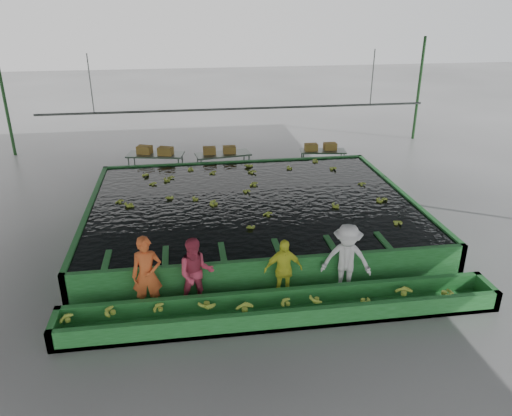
{
  "coord_description": "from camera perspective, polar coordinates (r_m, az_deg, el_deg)",
  "views": [
    {
      "loc": [
        -2.01,
        -12.83,
        6.73
      ],
      "look_at": [
        0.0,
        0.5,
        1.0
      ],
      "focal_mm": 35.0,
      "sensor_mm": 36.0,
      "label": 1
    }
  ],
  "objects": [
    {
      "name": "ground",
      "position": [
        14.63,
        0.29,
        -4.37
      ],
      "size": [
        80.0,
        80.0,
        0.0
      ],
      "primitive_type": "plane",
      "color": "slate",
      "rests_on": "ground"
    },
    {
      "name": "shed_roof",
      "position": [
        13.1,
        0.34,
        15.44
      ],
      "size": [
        20.0,
        22.0,
        0.04
      ],
      "primitive_type": "cube",
      "color": "gray",
      "rests_on": "shed_posts"
    },
    {
      "name": "shed_posts",
      "position": [
        13.66,
        0.31,
        4.99
      ],
      "size": [
        20.0,
        22.0,
        5.0
      ],
      "primitive_type": null,
      "color": "#204921",
      "rests_on": "ground"
    },
    {
      "name": "flotation_tank",
      "position": [
        15.78,
        -0.54,
        -0.43
      ],
      "size": [
        10.0,
        8.0,
        0.9
      ],
      "primitive_type": null,
      "color": "#236C2D",
      "rests_on": "ground"
    },
    {
      "name": "tank_water",
      "position": [
        15.62,
        -0.55,
        0.91
      ],
      "size": [
        9.7,
        7.7,
        0.0
      ],
      "primitive_type": "cube",
      "color": "black",
      "rests_on": "flotation_tank"
    },
    {
      "name": "sorting_trough",
      "position": [
        11.46,
        3.12,
        -11.45
      ],
      "size": [
        10.0,
        1.0,
        0.5
      ],
      "primitive_type": null,
      "color": "#236C2D",
      "rests_on": "ground"
    },
    {
      "name": "cableway_rail",
      "position": [
        18.33,
        -2.14,
        11.26
      ],
      "size": [
        0.08,
        0.08,
        14.0
      ],
      "primitive_type": "cylinder",
      "color": "#59605B",
      "rests_on": "shed_roof"
    },
    {
      "name": "rail_hanger_left",
      "position": [
        18.29,
        -18.39,
        13.31
      ],
      "size": [
        0.04,
        0.04,
        2.0
      ],
      "primitive_type": "cylinder",
      "color": "#59605B",
      "rests_on": "shed_roof"
    },
    {
      "name": "rail_hanger_right",
      "position": [
        19.36,
        13.17,
        14.33
      ],
      "size": [
        0.04,
        0.04,
        2.0
      ],
      "primitive_type": "cylinder",
      "color": "#59605B",
      "rests_on": "shed_roof"
    },
    {
      "name": "worker_a",
      "position": [
        11.63,
        -12.35,
        -7.48
      ],
      "size": [
        0.69,
        0.46,
        1.86
      ],
      "primitive_type": "imported",
      "rotation": [
        0.0,
        0.0,
        0.02
      ],
      "color": "#D65928",
      "rests_on": "ground"
    },
    {
      "name": "worker_b",
      "position": [
        11.62,
        -6.88,
        -7.44
      ],
      "size": [
        0.87,
        0.68,
        1.74
      ],
      "primitive_type": "imported",
      "rotation": [
        0.0,
        0.0,
        0.03
      ],
      "color": "#C03852",
      "rests_on": "ground"
    },
    {
      "name": "worker_c",
      "position": [
        11.86,
        3.13,
        -7.08
      ],
      "size": [
        0.94,
        0.42,
        1.58
      ],
      "primitive_type": "imported",
      "rotation": [
        0.0,
        0.0,
        0.04
      ],
      "color": "yellow",
      "rests_on": "ground"
    },
    {
      "name": "worker_d",
      "position": [
        12.17,
        10.29,
        -5.88
      ],
      "size": [
        1.35,
        1.01,
        1.85
      ],
      "primitive_type": "imported",
      "rotation": [
        0.0,
        0.0,
        -0.3
      ],
      "color": "silver",
      "rests_on": "ground"
    },
    {
      "name": "packing_table_left",
      "position": [
        20.37,
        -11.33,
        4.75
      ],
      "size": [
        2.32,
        1.29,
        1.0
      ],
      "primitive_type": null,
      "rotation": [
        0.0,
        0.0,
        -0.2
      ],
      "color": "#59605B",
      "rests_on": "ground"
    },
    {
      "name": "packing_table_mid",
      "position": [
        20.13,
        -3.75,
        4.91
      ],
      "size": [
        2.25,
        1.17,
        0.98
      ],
      "primitive_type": null,
      "rotation": [
        0.0,
        0.0,
        0.15
      ],
      "color": "#59605B",
      "rests_on": "ground"
    },
    {
      "name": "packing_table_right",
      "position": [
        21.13,
        7.6,
        5.45
      ],
      "size": [
        1.94,
        1.0,
        0.85
      ],
      "primitive_type": null,
      "rotation": [
        0.0,
        0.0,
        -0.14
      ],
      "color": "#59605B",
      "rests_on": "ground"
    },
    {
      "name": "box_stack_left",
      "position": [
        20.18,
        -11.44,
        6.05
      ],
      "size": [
        1.48,
        0.88,
        0.31
      ],
      "primitive_type": null,
      "rotation": [
        0.0,
        0.0,
        -0.37
      ],
      "color": "olive",
      "rests_on": "packing_table_left"
    },
    {
      "name": "box_stack_mid",
      "position": [
        19.99,
        -4.19,
        6.24
      ],
      "size": [
        1.29,
        0.37,
        0.28
      ],
      "primitive_type": null,
      "rotation": [
        0.0,
        0.0,
        -0.01
      ],
      "color": "olive",
      "rests_on": "packing_table_mid"
    },
    {
      "name": "box_stack_right",
      "position": [
        21.03,
        7.38,
        6.58
      ],
      "size": [
        1.33,
        0.39,
        0.28
      ],
      "primitive_type": null,
      "rotation": [
        0.0,
        0.0,
        0.01
      ],
      "color": "olive",
      "rests_on": "packing_table_right"
    },
    {
      "name": "floating_bananas",
      "position": [
        16.36,
        -0.94,
        1.95
      ],
      "size": [
        8.25,
        5.63,
        0.11
      ],
      "primitive_type": null,
      "color": "#9BB535",
      "rests_on": "tank_water"
    },
    {
      "name": "trough_bananas",
      "position": [
        11.37,
        3.14,
        -10.83
      ],
      "size": [
        8.37,
        0.56,
        0.11
      ],
      "primitive_type": null,
      "color": "#9BB535",
      "rests_on": "sorting_trough"
    }
  ]
}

